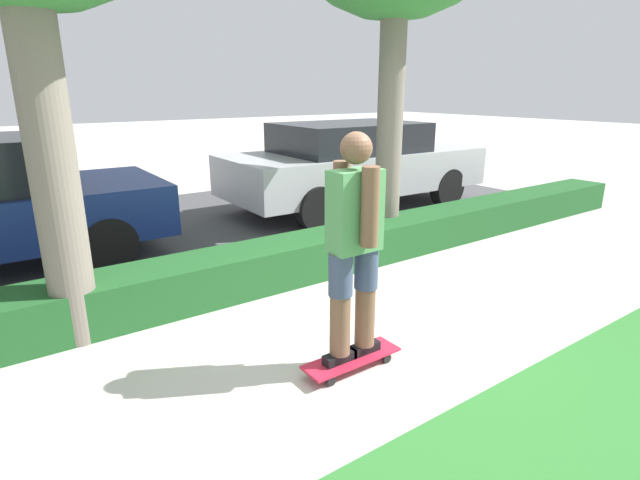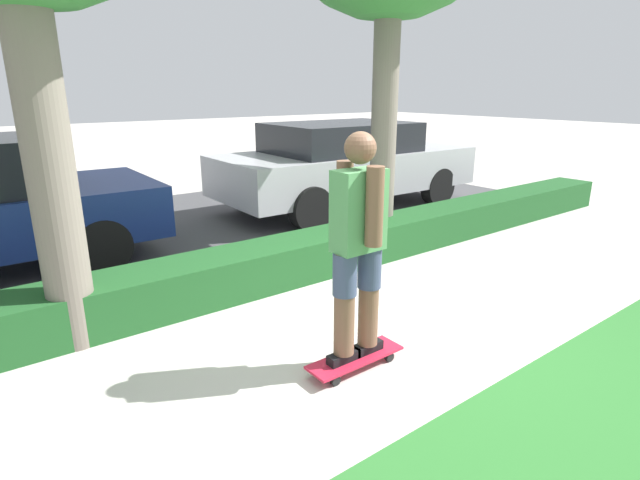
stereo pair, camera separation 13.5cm
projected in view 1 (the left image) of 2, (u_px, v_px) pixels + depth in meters
The scene contains 6 objects.
ground_plane at pixel (380, 338), 4.20m from camera, with size 60.00×60.00×0.00m, color #BCB7AD.
street_asphalt at pixel (192, 228), 7.47m from camera, with size 12.75×5.00×0.01m.
hedge_row at pixel (281, 262), 5.38m from camera, with size 12.75×0.60×0.44m.
skateboard at pixel (352, 359), 3.73m from camera, with size 0.78×0.24×0.09m.
skater_person at pixel (354, 244), 3.47m from camera, with size 0.49×0.43×1.65m.
parked_car_middle at pixel (354, 163), 8.56m from camera, with size 4.59×1.97×1.46m.
Camera 1 is at (-2.60, -2.78, 2.02)m, focal length 28.00 mm.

